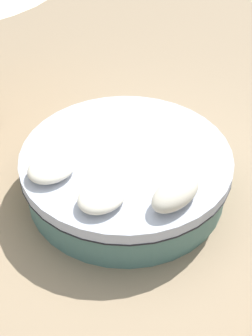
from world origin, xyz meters
name	(u,v)px	position (x,y,z in m)	size (l,w,h in m)	color
ground_plane	(126,189)	(0.00, 0.00, 0.00)	(16.00, 16.00, 0.00)	#9E8466
round_bed	(126,171)	(0.00, 0.00, 0.25)	(2.10, 2.10, 0.49)	#4C726B
throw_pillow_0	(52,167)	(-0.68, 0.29, 0.56)	(0.47, 0.39, 0.15)	silver
throw_pillow_1	(102,196)	(-0.63, -0.31, 0.56)	(0.46, 0.37, 0.15)	silver
throw_pillow_2	(175,193)	(-0.19, -0.76, 0.59)	(0.53, 0.29, 0.20)	beige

